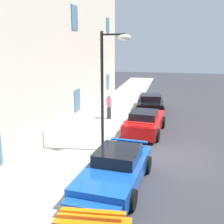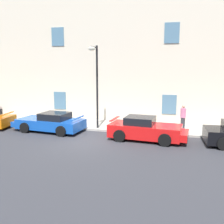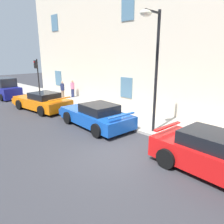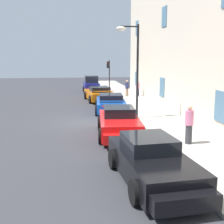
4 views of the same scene
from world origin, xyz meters
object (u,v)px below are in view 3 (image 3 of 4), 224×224
at_px(pedestrian_admiring, 63,90).
at_px(pedestrian_bystander, 73,88).
at_px(sportscar_yellow_flank, 94,115).
at_px(traffic_light, 37,72).
at_px(hatchback_parked, 5,89).
at_px(sportscar_white_middle, 222,158).
at_px(sportscar_red_lead, 41,101).
at_px(street_lamp, 152,51).

distance_m(pedestrian_admiring, pedestrian_bystander, 1.08).
bearing_deg(sportscar_yellow_flank, traffic_light, 173.56).
relative_size(hatchback_parked, pedestrian_bystander, 2.39).
bearing_deg(sportscar_white_middle, sportscar_yellow_flank, 175.90).
bearing_deg(sportscar_yellow_flank, hatchback_parked, -177.26).
bearing_deg(sportscar_yellow_flank, sportscar_red_lead, -176.47).
height_order(sportscar_yellow_flank, traffic_light, traffic_light).
xyz_separation_m(sportscar_white_middle, hatchback_parked, (-18.95, -0.07, 0.21)).
bearing_deg(street_lamp, sportscar_yellow_flank, -165.16).
xyz_separation_m(sportscar_red_lead, hatchback_parked, (-6.32, -0.22, 0.25)).
bearing_deg(pedestrian_admiring, street_lamp, -9.71).
height_order(hatchback_parked, traffic_light, traffic_light).
relative_size(sportscar_yellow_flank, hatchback_parked, 1.37).
bearing_deg(sportscar_red_lead, sportscar_yellow_flank, 3.53).
relative_size(sportscar_white_middle, hatchback_parked, 1.29).
relative_size(sportscar_yellow_flank, pedestrian_bystander, 3.28).
bearing_deg(pedestrian_bystander, sportscar_red_lead, -67.96).
xyz_separation_m(hatchback_parked, pedestrian_admiring, (4.68, 3.20, 0.09)).
bearing_deg(traffic_light, sportscar_yellow_flank, -6.44).
bearing_deg(sportscar_white_middle, sportscar_red_lead, 179.30).
relative_size(sportscar_white_middle, street_lamp, 0.84).
height_order(sportscar_red_lead, pedestrian_admiring, pedestrian_admiring).
bearing_deg(sportscar_white_middle, street_lamp, 160.61).
distance_m(hatchback_parked, pedestrian_admiring, 5.67).
bearing_deg(street_lamp, hatchback_parked, -174.66).
distance_m(hatchback_parked, pedestrian_bystander, 6.34).
xyz_separation_m(pedestrian_admiring, pedestrian_bystander, (0.00, 1.08, -0.01)).
distance_m(sportscar_white_middle, pedestrian_admiring, 14.61).
distance_m(sportscar_red_lead, traffic_light, 3.62).
bearing_deg(sportscar_yellow_flank, sportscar_white_middle, -4.10).
xyz_separation_m(sportscar_red_lead, pedestrian_admiring, (-1.64, 2.98, 0.34)).
bearing_deg(pedestrian_bystander, sportscar_yellow_flank, -27.05).
height_order(sportscar_white_middle, pedestrian_bystander, pedestrian_bystander).
xyz_separation_m(street_lamp, pedestrian_bystander, (-10.45, 2.87, -3.18)).
bearing_deg(street_lamp, pedestrian_admiring, 170.29).
xyz_separation_m(sportscar_yellow_flank, traffic_light, (-8.40, 0.95, 1.92)).
xyz_separation_m(sportscar_white_middle, street_lamp, (-3.82, 1.34, 3.47)).
bearing_deg(sportscar_red_lead, hatchback_parked, -177.96).
bearing_deg(sportscar_white_middle, pedestrian_admiring, 167.62).
xyz_separation_m(sportscar_white_middle, pedestrian_bystander, (-14.27, 4.21, 0.29)).
distance_m(sportscar_yellow_flank, pedestrian_bystander, 8.17).
height_order(sportscar_red_lead, sportscar_yellow_flank, sportscar_yellow_flank).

